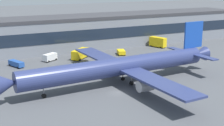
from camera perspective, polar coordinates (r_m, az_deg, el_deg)
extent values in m
plane|color=#4C4F54|center=(77.95, 1.05, -5.47)|extent=(600.00, 600.00, 0.00)
cube|color=gray|center=(126.41, -10.43, 5.01)|extent=(169.48, 17.69, 12.08)
cube|color=#38383D|center=(125.48, -10.57, 8.00)|extent=(172.86, 18.04, 1.20)
cube|color=#192333|center=(117.89, -9.25, 4.67)|extent=(166.09, 0.16, 4.35)
cylinder|color=navy|center=(82.69, 1.22, -0.67)|extent=(54.49, 8.13, 4.91)
cone|color=navy|center=(72.96, -18.53, -3.59)|extent=(4.69, 4.92, 4.66)
cone|color=navy|center=(100.13, 15.58, 1.53)|extent=(5.65, 4.73, 4.42)
cube|color=#1947B2|center=(97.02, 14.69, 5.03)|extent=(6.89, 0.91, 7.85)
cube|color=navy|center=(94.05, 16.52, 1.08)|extent=(2.92, 8.96, 0.30)
cube|color=navy|center=(101.61, 12.18, 2.36)|extent=(2.92, 8.96, 0.30)
cube|color=navy|center=(72.34, 8.54, -3.52)|extent=(7.44, 24.75, 0.50)
cube|color=navy|center=(96.18, -2.22, 1.24)|extent=(7.44, 24.75, 0.50)
cylinder|color=#99999E|center=(75.09, 6.17, -4.16)|extent=(4.20, 2.94, 2.70)
cylinder|color=#99999E|center=(93.02, -1.72, -0.34)|extent=(4.20, 2.94, 2.70)
cylinder|color=black|center=(76.13, -12.35, -5.89)|extent=(1.13, 0.56, 1.10)
cylinder|color=slate|center=(75.61, -12.41, -4.81)|extent=(0.24, 0.24, 2.50)
cylinder|color=black|center=(83.56, 3.58, -3.68)|extent=(1.13, 0.56, 1.10)
cylinder|color=slate|center=(83.09, 3.60, -2.69)|extent=(0.24, 0.24, 2.50)
cylinder|color=black|center=(87.11, 2.00, -2.89)|extent=(1.13, 0.56, 1.10)
cylinder|color=slate|center=(86.66, 2.01, -1.93)|extent=(0.24, 0.24, 2.50)
cube|color=white|center=(110.19, -11.28, 1.10)|extent=(5.58, 4.61, 2.20)
cube|color=black|center=(111.10, -10.79, 1.47)|extent=(2.61, 2.68, 0.55)
cylinder|color=black|center=(112.39, -10.99, 0.81)|extent=(0.75, 0.62, 0.70)
cylinder|color=black|center=(111.08, -10.24, 0.68)|extent=(0.75, 0.62, 0.70)
cylinder|color=black|center=(109.85, -12.27, 0.42)|extent=(0.75, 0.62, 0.70)
cylinder|color=black|center=(108.51, -11.52, 0.28)|extent=(0.75, 0.62, 0.70)
cube|color=#2651A5|center=(105.35, -17.12, -0.07)|extent=(4.31, 6.68, 1.60)
cube|color=black|center=(106.74, -17.63, 0.25)|extent=(2.56, 2.78, 0.40)
cylinder|color=black|center=(106.97, -18.13, -0.38)|extent=(0.55, 0.76, 0.70)
cylinder|color=black|center=(107.85, -17.32, -0.19)|extent=(0.55, 0.76, 0.70)
cylinder|color=black|center=(103.24, -16.85, -0.81)|extent=(0.55, 0.76, 0.70)
cylinder|color=black|center=(104.16, -16.01, -0.61)|extent=(0.55, 0.76, 0.70)
cube|color=yellow|center=(111.81, -5.81, 1.72)|extent=(8.18, 7.63, 3.00)
cube|color=black|center=(109.71, -6.40, 1.78)|extent=(3.91, 3.87, 0.75)
cylinder|color=black|center=(109.07, -5.95, 0.58)|extent=(0.73, 0.69, 0.70)
cylinder|color=black|center=(110.28, -7.10, 0.70)|extent=(0.73, 0.69, 0.70)
cylinder|color=black|center=(114.10, -4.53, 1.25)|extent=(0.73, 0.69, 0.70)
cylinder|color=black|center=(115.25, -5.65, 1.36)|extent=(0.73, 0.69, 0.70)
cube|color=yellow|center=(132.26, 8.38, 3.86)|extent=(4.91, 7.66, 3.80)
cube|color=black|center=(133.26, 7.70, 4.30)|extent=(3.11, 3.19, 0.95)
cylinder|color=black|center=(133.15, 7.18, 3.14)|extent=(0.52, 0.76, 0.70)
cylinder|color=black|center=(135.00, 7.78, 3.28)|extent=(0.52, 0.76, 0.70)
cylinder|color=black|center=(130.28, 8.95, 2.82)|extent=(0.52, 0.76, 0.70)
cylinder|color=black|center=(132.17, 9.54, 2.96)|extent=(0.52, 0.76, 0.70)
cube|color=yellow|center=(117.54, 1.69, 2.04)|extent=(3.92, 5.36, 1.40)
cube|color=black|center=(118.75, 1.57, 2.31)|extent=(2.79, 2.32, 0.35)
cylinder|color=black|center=(119.11, 0.99, 1.87)|extent=(0.50, 0.76, 0.70)
cylinder|color=black|center=(119.52, 2.09, 1.91)|extent=(0.50, 0.76, 0.70)
cylinder|color=black|center=(115.89, 1.26, 1.50)|extent=(0.50, 0.76, 0.70)
cylinder|color=black|center=(116.30, 2.40, 1.54)|extent=(0.50, 0.76, 0.70)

